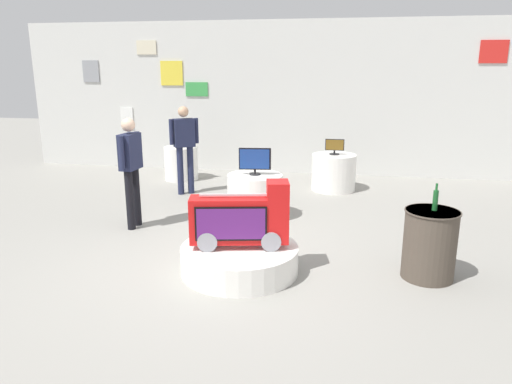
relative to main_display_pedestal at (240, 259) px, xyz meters
The scene contains 14 objects.
ground_plane 0.45m from the main_display_pedestal, 144.84° to the left, with size 30.00×30.00×0.00m, color gray.
back_wall_display 5.86m from the main_display_pedestal, 93.57° to the left, with size 11.94×0.13×3.37m.
main_display_pedestal is the anchor object (origin of this frame).
novelty_firetruck_tv 0.48m from the main_display_pedestal, ahead, with size 1.18×0.54×0.79m.
display_pedestal_left_rear 2.14m from the main_display_pedestal, 95.39° to the left, with size 0.89×0.89×0.71m, color white.
tv_on_left_rear 2.27m from the main_display_pedestal, 95.42° to the left, with size 0.51×0.18×0.43m.
display_pedestal_center_rear 5.04m from the main_display_pedestal, 116.64° to the left, with size 0.72×0.72×0.71m, color white.
tv_on_center_rear 5.10m from the main_display_pedestal, 116.65° to the left, with size 0.56×0.23×0.44m.
display_pedestal_right_rear 4.28m from the main_display_pedestal, 76.34° to the left, with size 0.87×0.87×0.71m, color white.
tv_on_right_rear 4.33m from the main_display_pedestal, 76.33° to the left, with size 0.37×0.19×0.30m.
side_table_round 2.21m from the main_display_pedestal, ahead, with size 0.62×0.62×0.81m.
bottle_on_side_table 2.35m from the main_display_pedestal, ahead, with size 0.06×0.06×0.31m.
shopper_browsing_near_truck 2.47m from the main_display_pedestal, 145.63° to the left, with size 0.23×0.56×1.66m.
shopper_browsing_rear 3.89m from the main_display_pedestal, 117.92° to the left, with size 0.48×0.38×1.67m.
Camera 1 is at (1.47, -5.41, 2.39)m, focal length 33.40 mm.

